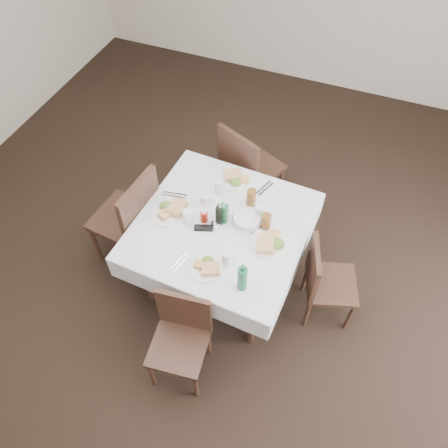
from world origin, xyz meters
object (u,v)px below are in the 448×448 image
(water_e, at_px, (260,212))
(oil_cruet_dark, at_px, (220,214))
(coffee_mug, at_px, (206,200))
(water_n, at_px, (219,187))
(bread_basket, at_px, (247,220))
(ketchup_bottle, at_px, (204,216))
(green_bottle, at_px, (242,278))
(chair_east, at_px, (323,279))
(dining_table, at_px, (222,231))
(oil_cruet_green, at_px, (224,212))
(chair_west, at_px, (132,216))
(chair_north, at_px, (246,166))
(chair_south, at_px, (181,332))
(water_s, at_px, (227,258))
(water_w, at_px, (188,217))

(water_e, relative_size, oil_cruet_dark, 0.65)
(coffee_mug, bearing_deg, water_n, 67.51)
(bread_basket, height_order, ketchup_bottle, ketchup_bottle)
(ketchup_bottle, relative_size, green_bottle, 0.47)
(chair_east, bearing_deg, water_e, 164.62)
(dining_table, xyz_separation_m, ketchup_bottle, (-0.14, -0.02, 0.14))
(ketchup_bottle, bearing_deg, bread_basket, 17.72)
(water_e, xyz_separation_m, oil_cruet_green, (-0.25, -0.12, 0.02))
(chair_west, xyz_separation_m, ketchup_bottle, (0.65, 0.05, 0.24))
(oil_cruet_dark, xyz_separation_m, coffee_mug, (-0.18, 0.14, -0.06))
(chair_east, relative_size, green_bottle, 3.16)
(chair_north, height_order, ketchup_bottle, chair_north)
(oil_cruet_green, xyz_separation_m, green_bottle, (0.33, -0.50, 0.02))
(oil_cruet_dark, height_order, oil_cruet_green, oil_cruet_green)
(water_e, bearing_deg, chair_south, -103.71)
(dining_table, xyz_separation_m, oil_cruet_dark, (-0.02, 0.02, 0.18))
(oil_cruet_dark, relative_size, ketchup_bottle, 1.84)
(chair_north, height_order, water_s, chair_north)
(chair_north, xyz_separation_m, green_bottle, (0.44, -1.33, 0.31))
(dining_table, bearing_deg, water_e, 32.68)
(dining_table, distance_m, ketchup_bottle, 0.20)
(dining_table, xyz_separation_m, oil_cruet_green, (0.00, 0.04, 0.18))
(chair_north, height_order, bread_basket, chair_north)
(chair_north, distance_m, water_n, 0.62)
(chair_south, bearing_deg, oil_cruet_green, 90.74)
(green_bottle, bearing_deg, water_w, 146.76)
(chair_south, relative_size, oil_cruet_dark, 3.69)
(chair_west, height_order, ketchup_bottle, chair_west)
(oil_cruet_green, distance_m, coffee_mug, 0.24)
(chair_south, relative_size, coffee_mug, 6.08)
(water_s, relative_size, green_bottle, 0.54)
(water_n, bearing_deg, chair_north, 86.54)
(chair_north, distance_m, water_w, 0.99)
(water_w, distance_m, green_bottle, 0.70)
(chair_west, xyz_separation_m, water_e, (1.04, 0.23, 0.25))
(water_e, bearing_deg, chair_east, -15.38)
(chair_east, xyz_separation_m, oil_cruet_dark, (-0.87, 0.02, 0.39))
(water_s, bearing_deg, water_e, 80.77)
(bread_basket, bearing_deg, dining_table, -154.80)
(chair_south, bearing_deg, water_s, 72.03)
(chair_north, bearing_deg, chair_west, -126.17)
(chair_south, bearing_deg, water_e, 76.29)
(water_n, relative_size, bread_basket, 0.54)
(chair_east, distance_m, water_n, 1.09)
(bread_basket, bearing_deg, water_s, -90.31)
(chair_west, height_order, oil_cruet_dark, chair_west)
(coffee_mug, bearing_deg, water_e, 0.76)
(chair_west, distance_m, water_e, 1.09)
(chair_north, xyz_separation_m, oil_cruet_green, (0.11, -0.83, 0.29))
(dining_table, bearing_deg, ketchup_bottle, -172.38)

